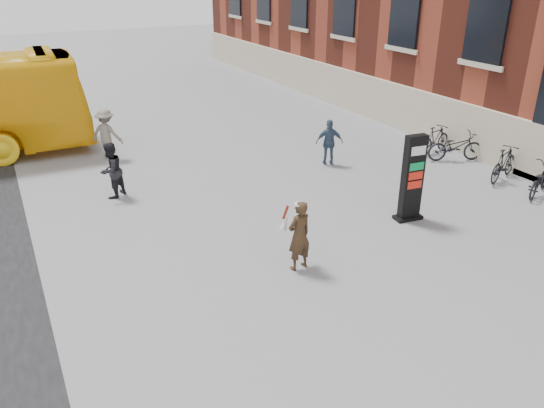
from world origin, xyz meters
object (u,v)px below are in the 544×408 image
pedestrian_b (107,134)px  pedestrian_c (329,142)px  pedestrian_a (111,170)px  bike_4 (540,179)px  bike_7 (435,139)px  woman (299,235)px  info_pylon (412,178)px  bike_5 (504,164)px  bike_6 (455,146)px

pedestrian_b → pedestrian_c: bearing=-168.8°
pedestrian_c → pedestrian_a: bearing=21.6°
bike_4 → bike_7: size_ratio=1.07×
woman → bike_4: (8.40, 0.32, -0.38)m
pedestrian_b → bike_7: bearing=-161.0°
info_pylon → bike_7: bearing=46.8°
woman → pedestrian_a: (-2.77, 5.96, -0.02)m
info_pylon → pedestrian_a: bearing=148.7°
pedestrian_c → pedestrian_b: bearing=-6.2°
pedestrian_b → bike_5: bearing=-172.9°
bike_6 → bike_7: bike_6 is taller
bike_7 → bike_4: bearing=167.0°
info_pylon → bike_4: 4.61m
info_pylon → pedestrian_a: info_pylon is taller
woman → bike_6: woman is taller
woman → bike_6: 9.17m
bike_6 → pedestrian_c: bearing=89.2°
bike_4 → bike_6: 3.34m
pedestrian_a → bike_4: pedestrian_a is taller
woman → pedestrian_a: pedestrian_a is taller
bike_5 → bike_6: bearing=-19.1°
pedestrian_c → bike_5: (4.07, -3.74, -0.24)m
pedestrian_a → pedestrian_c: 7.12m
bike_5 → bike_7: size_ratio=1.09×
pedestrian_a → bike_5: pedestrian_a is taller
info_pylon → pedestrian_c: (0.46, 4.56, -0.39)m
bike_7 → woman: bearing=105.9°
pedestrian_c → bike_4: (4.07, -5.04, -0.31)m
woman → bike_4: woman is taller
pedestrian_a → pedestrian_b: (0.62, 3.55, 0.05)m
pedestrian_a → bike_7: size_ratio=1.00×
bike_4 → info_pylon: bearing=61.3°
bike_6 → pedestrian_b: bearing=82.9°
bike_4 → bike_6: size_ratio=0.91×
pedestrian_b → bike_4: bearing=-177.2°
pedestrian_a → pedestrian_b: pedestrian_b is taller
pedestrian_c → bike_4: pedestrian_c is taller
pedestrian_a → bike_6: size_ratio=0.85×
bike_4 → bike_7: (0.00, 4.31, 0.03)m
bike_4 → bike_7: 4.31m
pedestrian_c → bike_4: 6.49m
pedestrian_b → bike_4: pedestrian_b is taller
info_pylon → pedestrian_c: size_ratio=1.50×
bike_5 → bike_7: (0.00, 3.00, -0.04)m
woman → bike_5: 8.56m
info_pylon → woman: info_pylon is taller
woman → bike_6: bearing=-165.4°
info_pylon → bike_7: (4.53, 3.83, -0.67)m
bike_6 → bike_7: bearing=21.9°
pedestrian_a → pedestrian_c: pedestrian_a is taller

